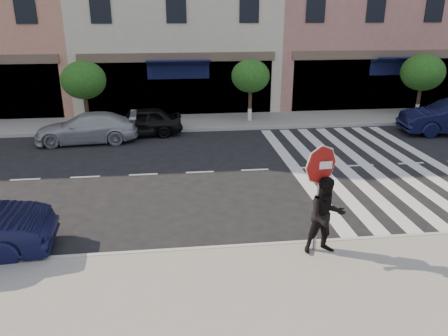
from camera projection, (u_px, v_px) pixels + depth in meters
ground at (210, 224)px, 11.89m from camera, size 120.00×120.00×0.00m
sidewalk_near at (227, 311)px, 8.37m from camera, size 60.00×4.50×0.15m
sidewalk_far at (191, 122)px, 22.11m from camera, size 60.00×3.00×0.15m
building_centre at (175, 8)px, 25.77m from camera, size 11.00×9.00×11.00m
street_tree_wb at (84, 80)px, 20.59m from camera, size 2.10×2.10×3.06m
street_tree_c at (251, 76)px, 21.47m from camera, size 1.90×1.90×3.04m
street_tree_ea at (423, 73)px, 22.46m from camera, size 2.20×2.20×3.19m
stop_sign at (320, 176)px, 9.67m from camera, size 0.92×0.12×2.60m
walker at (326, 216)px, 9.93m from camera, size 0.95×0.76×1.86m
car_far_left at (87, 128)px, 18.92m from camera, size 4.43×1.97×1.26m
car_far_mid at (140, 122)px, 19.88m from camera, size 3.92×1.87×1.29m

